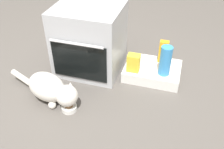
% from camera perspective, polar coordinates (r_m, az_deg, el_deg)
% --- Properties ---
extents(ground, '(8.00, 8.00, 0.00)m').
position_cam_1_polar(ground, '(2.47, -6.71, -3.64)').
color(ground, '#56514C').
extents(oven, '(0.64, 0.63, 0.69)m').
position_cam_1_polar(oven, '(2.59, -5.04, 7.92)').
color(oven, '#B7BABF').
rests_on(oven, ground).
extents(pantry_cabinet, '(0.56, 0.42, 0.11)m').
position_cam_1_polar(pantry_cabinet, '(2.64, 9.08, 0.78)').
color(pantry_cabinet, white).
rests_on(pantry_cabinet, ground).
extents(food_bowl, '(0.14, 0.14, 0.08)m').
position_cam_1_polar(food_bowl, '(2.27, -9.63, -7.30)').
color(food_bowl, white).
rests_on(food_bowl, ground).
extents(cat, '(0.81, 0.37, 0.27)m').
position_cam_1_polar(cat, '(2.32, -13.68, -3.09)').
color(cat, silver).
rests_on(cat, ground).
extents(water_bottle, '(0.11, 0.11, 0.30)m').
position_cam_1_polar(water_bottle, '(2.45, 11.96, 3.04)').
color(water_bottle, '#388CD1').
rests_on(water_bottle, pantry_cabinet).
extents(snack_bag, '(0.12, 0.09, 0.18)m').
position_cam_1_polar(snack_bag, '(2.48, 4.86, 2.65)').
color(snack_bag, yellow).
rests_on(snack_bag, pantry_cabinet).
extents(juice_carton, '(0.09, 0.06, 0.24)m').
position_cam_1_polar(juice_carton, '(2.64, 11.52, 5.08)').
color(juice_carton, orange).
rests_on(juice_carton, pantry_cabinet).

